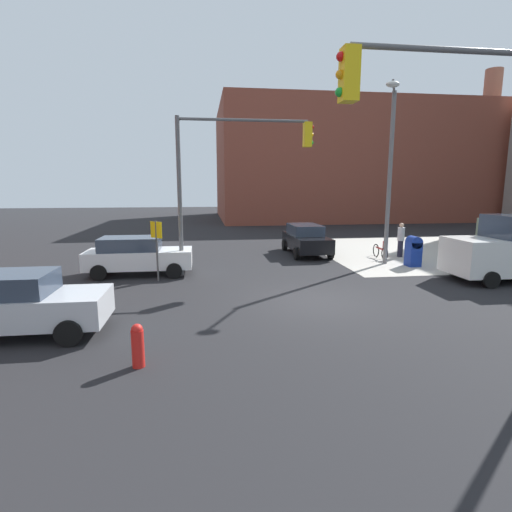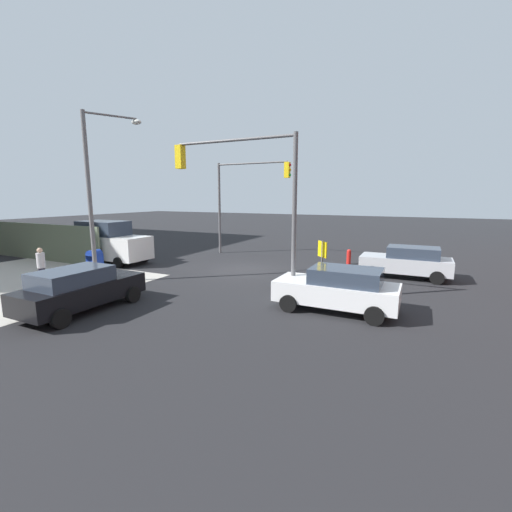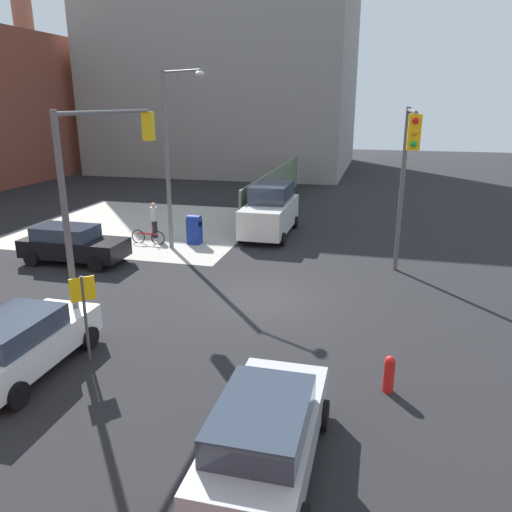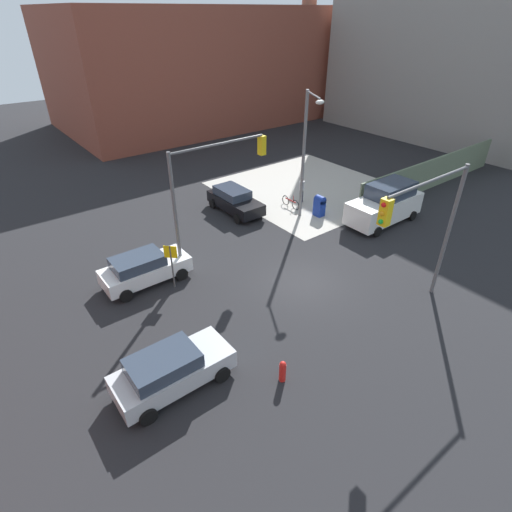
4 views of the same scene
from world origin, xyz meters
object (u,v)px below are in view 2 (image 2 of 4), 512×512
at_px(street_lamp_corner, 97,185).
at_px(pedestrian_crossing, 41,266).
at_px(sedan_white, 338,289).
at_px(sedan_silver, 407,262).
at_px(van_white_delivery, 108,242).
at_px(traffic_signal_nw_corner, 244,184).
at_px(bicycle_leaning_on_fence, 64,281).
at_px(mailbox_blue, 95,263).
at_px(hatchback_black, 80,289).
at_px(fire_hydrant, 349,257).
at_px(traffic_signal_se_corner, 245,189).

relative_size(street_lamp_corner, pedestrian_crossing, 4.39).
bearing_deg(sedan_white, sedan_silver, -106.40).
height_order(street_lamp_corner, van_white_delivery, street_lamp_corner).
bearing_deg(street_lamp_corner, pedestrian_crossing, 47.38).
xyz_separation_m(traffic_signal_nw_corner, pedestrian_crossing, (9.12, 2.90, -3.69)).
xyz_separation_m(sedan_white, bicycle_leaning_on_fence, (11.96, 2.34, -0.50)).
relative_size(mailbox_blue, hatchback_black, 0.32).
bearing_deg(hatchback_black, traffic_signal_nw_corner, -134.32).
bearing_deg(fire_hydrant, traffic_signal_nw_corner, 72.88).
bearing_deg(fire_hydrant, mailbox_blue, 39.40).
distance_m(street_lamp_corner, van_white_delivery, 6.32).
bearing_deg(pedestrian_crossing, hatchback_black, -134.50).
height_order(street_lamp_corner, hatchback_black, street_lamp_corner).
distance_m(traffic_signal_se_corner, van_white_delivery, 9.67).
relative_size(sedan_silver, bicycle_leaning_on_fence, 2.49).
distance_m(sedan_white, bicycle_leaning_on_fence, 12.20).
bearing_deg(traffic_signal_nw_corner, mailbox_blue, 3.36).
bearing_deg(bicycle_leaning_on_fence, van_white_delivery, -58.75).
distance_m(traffic_signal_nw_corner, bicycle_leaning_on_fence, 9.41).
bearing_deg(traffic_signal_se_corner, hatchback_black, 91.25).
bearing_deg(traffic_signal_se_corner, sedan_silver, 166.60).
height_order(traffic_signal_se_corner, street_lamp_corner, street_lamp_corner).
distance_m(van_white_delivery, pedestrian_crossing, 5.98).
relative_size(traffic_signal_nw_corner, pedestrian_crossing, 3.57).
bearing_deg(van_white_delivery, sedan_white, 168.64).
relative_size(mailbox_blue, pedestrian_crossing, 0.78).
bearing_deg(bicycle_leaning_on_fence, sedan_silver, -146.80).
relative_size(street_lamp_corner, sedan_white, 1.83).
relative_size(traffic_signal_nw_corner, mailbox_blue, 4.55).
bearing_deg(bicycle_leaning_on_fence, traffic_signal_nw_corner, -161.20).
xyz_separation_m(mailbox_blue, van_white_delivery, (2.67, -3.20, 0.52)).
bearing_deg(hatchback_black, van_white_delivery, -46.55).
xyz_separation_m(traffic_signal_nw_corner, bicycle_leaning_on_fence, (7.92, 2.70, -4.30)).
relative_size(traffic_signal_se_corner, sedan_white, 1.49).
distance_m(fire_hydrant, sedan_white, 9.17).
relative_size(fire_hydrant, hatchback_black, 0.21).
bearing_deg(traffic_signal_se_corner, sedan_white, 132.98).
xyz_separation_m(sedan_white, pedestrian_crossing, (13.16, 2.54, 0.11)).
bearing_deg(traffic_signal_se_corner, van_white_delivery, 44.03).
height_order(traffic_signal_se_corner, sedan_white, traffic_signal_se_corner).
bearing_deg(traffic_signal_nw_corner, sedan_white, 174.89).
xyz_separation_m(traffic_signal_nw_corner, traffic_signal_se_corner, (4.68, -9.00, -0.01)).
xyz_separation_m(fire_hydrant, bicycle_leaning_on_fence, (10.60, 11.40, -0.14)).
bearing_deg(mailbox_blue, sedan_white, -179.37).
bearing_deg(mailbox_blue, fire_hydrant, -140.60).
relative_size(sedan_white, pedestrian_crossing, 2.40).
xyz_separation_m(mailbox_blue, sedan_silver, (-14.57, -6.94, 0.08)).
height_order(pedestrian_crossing, bicycle_leaning_on_fence, pedestrian_crossing).
height_order(mailbox_blue, sedan_white, sedan_white).
relative_size(sedan_white, bicycle_leaning_on_fence, 2.50).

